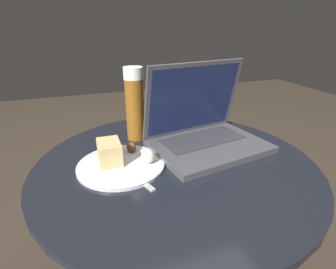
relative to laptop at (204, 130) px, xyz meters
name	(u,v)px	position (x,y,z in m)	size (l,w,h in m)	color
table	(175,197)	(-0.12, -0.07, -0.17)	(0.76, 0.76, 0.54)	#515156
napkin	(122,163)	(-0.26, -0.04, -0.05)	(0.15, 0.11, 0.00)	#B7332D
laptop	(204,130)	(0.00, 0.00, 0.00)	(0.36, 0.29, 0.25)	#47474C
beer_glass	(135,104)	(-0.18, 0.12, 0.06)	(0.06, 0.06, 0.23)	brown
snack_plate	(119,160)	(-0.27, -0.04, -0.03)	(0.23, 0.23, 0.07)	silver
fork	(131,173)	(-0.25, -0.09, -0.05)	(0.07, 0.16, 0.00)	#B2B2B7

